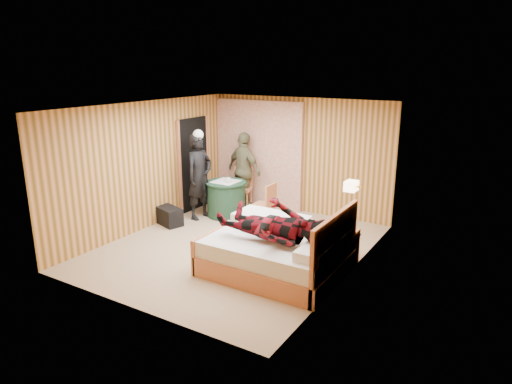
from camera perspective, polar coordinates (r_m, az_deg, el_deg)
The scene contains 23 objects.
floor at distance 8.28m, azimuth -2.46°, elevation -6.85°, with size 4.20×5.00×0.01m, color tan.
ceiling at distance 7.68m, azimuth -2.68°, elevation 10.65°, with size 4.20×5.00×0.01m, color white.
wall_back at distance 10.01m, azimuth 5.43°, elevation 4.56°, with size 4.20×0.02×2.50m, color tan.
wall_left at distance 9.19m, azimuth -13.54°, elevation 3.19°, with size 0.02×5.00×2.50m, color tan.
wall_right at distance 6.98m, azimuth 11.93°, elevation -0.67°, with size 0.02×5.00×2.50m, color tan.
curtain at distance 10.42m, azimuth 0.29°, elevation 4.80°, with size 2.20×0.08×2.40m, color beige.
doorway at distance 10.23m, azimuth -7.81°, elevation 3.44°, with size 0.06×0.90×2.05m, color black.
wall_lamp at distance 7.43m, azimuth 11.84°, elevation 0.74°, with size 0.26×0.24×0.16m.
bed at distance 7.24m, azimuth 2.85°, elevation -7.48°, with size 2.09×1.64×1.13m.
nightstand at distance 7.59m, azimuth 10.61°, elevation -6.85°, with size 0.44×0.60×0.58m.
round_table at distance 9.81m, azimuth -3.76°, elevation -0.81°, with size 0.87×0.87×0.77m.
chair_far at distance 10.33m, azimuth -1.71°, elevation 0.94°, with size 0.53×0.53×0.93m.
chair_near at distance 9.09m, azimuth 1.28°, elevation -1.26°, with size 0.41×0.41×0.90m.
duffel_bag at distance 9.50m, azimuth -10.87°, elevation -2.95°, with size 0.63×0.34×0.36m, color black.
sneaker_left at distance 9.18m, azimuth -2.96°, elevation -4.13°, with size 0.28×0.11×0.12m, color silver.
sneaker_right at distance 8.85m, azimuth -2.68°, elevation -4.90°, with size 0.29×0.12×0.13m, color silver.
woman_standing at distance 9.60m, azimuth -7.07°, elevation 1.93°, with size 0.66×0.43×1.81m, color black.
man_at_table at distance 10.28m, azimuth -1.48°, elevation 2.71°, with size 1.01×0.42×1.72m, color #686645.
man_on_bed at distance 6.80m, azimuth 2.22°, elevation -3.01°, with size 1.77×0.67×0.86m, color #620912.
book_lower at distance 7.44m, azimuth 10.58°, elevation -4.91°, with size 0.17×0.22×0.02m, color silver.
book_upper at distance 7.43m, azimuth 10.59°, elevation -4.77°, with size 0.16×0.22×0.02m, color silver.
cup_nightstand at distance 7.59m, azimuth 11.09°, elevation -4.24°, with size 0.10×0.10×0.09m, color silver.
cup_table at distance 9.60m, azimuth -3.48°, elevation 1.50°, with size 0.12×0.12×0.10m, color silver.
Camera 1 is at (4.26, -6.35, 3.18)m, focal length 32.00 mm.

